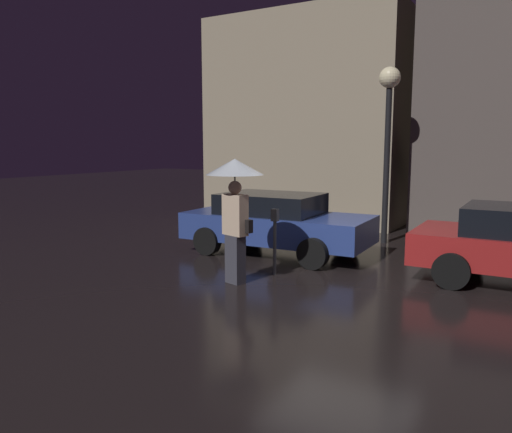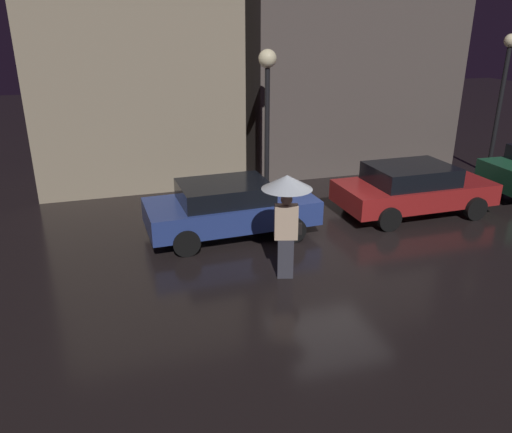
# 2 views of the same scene
# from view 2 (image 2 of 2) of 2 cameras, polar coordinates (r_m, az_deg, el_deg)

# --- Properties ---
(ground_plane) EXTENTS (60.00, 60.00, 0.00)m
(ground_plane) POSITION_cam_2_polar(r_m,az_deg,el_deg) (11.56, 8.72, -3.35)
(ground_plane) COLOR black
(building_facade_left) EXTENTS (6.07, 3.00, 6.22)m
(building_facade_left) POSITION_cam_2_polar(r_m,az_deg,el_deg) (16.05, -13.59, 14.78)
(building_facade_left) COLOR gray
(building_facade_left) RESTS_ON ground
(building_facade_right) EXTENTS (7.16, 3.00, 6.43)m
(building_facade_right) POSITION_cam_2_polar(r_m,az_deg,el_deg) (17.94, 10.42, 15.98)
(building_facade_right) COLOR #564C47
(building_facade_right) RESTS_ON ground
(parked_car_blue) EXTENTS (4.06, 1.96, 1.30)m
(parked_car_blue) POSITION_cam_2_polar(r_m,az_deg,el_deg) (11.83, -3.03, 1.08)
(parked_car_blue) COLOR navy
(parked_car_blue) RESTS_ON ground
(parked_car_red) EXTENTS (4.07, 2.03, 1.32)m
(parked_car_red) POSITION_cam_2_polar(r_m,az_deg,el_deg) (13.82, 17.49, 3.13)
(parked_car_red) COLOR maroon
(parked_car_red) RESTS_ON ground
(pedestrian_with_umbrella) EXTENTS (0.97, 0.97, 2.12)m
(pedestrian_with_umbrella) POSITION_cam_2_polar(r_m,az_deg,el_deg) (9.49, 3.53, 1.80)
(pedestrian_with_umbrella) COLOR #383842
(pedestrian_with_umbrella) RESTS_ON ground
(parking_meter) EXTENTS (0.12, 0.10, 1.21)m
(parking_meter) POSITION_cam_2_polar(r_m,az_deg,el_deg) (10.61, 3.52, -1.01)
(parking_meter) COLOR #4C5154
(parking_meter) RESTS_ON ground
(street_lamp_near) EXTENTS (0.49, 0.49, 4.13)m
(street_lamp_near) POSITION_cam_2_polar(r_m,az_deg,el_deg) (13.94, 1.31, 14.43)
(street_lamp_near) COLOR black
(street_lamp_near) RESTS_ON ground
(street_lamp_far) EXTENTS (0.41, 0.41, 4.46)m
(street_lamp_far) POSITION_cam_2_polar(r_m,az_deg,el_deg) (18.19, 26.47, 13.77)
(street_lamp_far) COLOR black
(street_lamp_far) RESTS_ON ground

